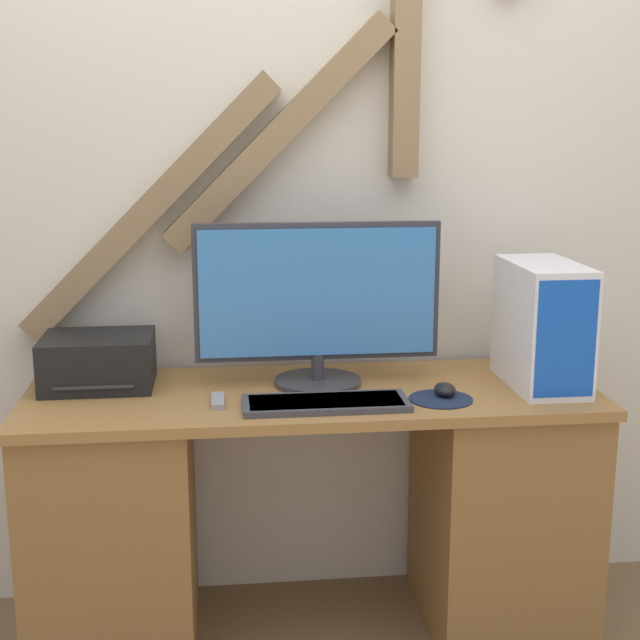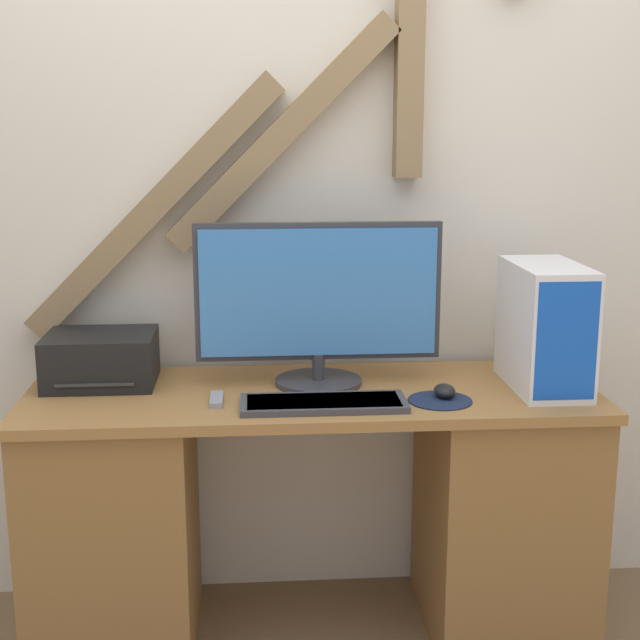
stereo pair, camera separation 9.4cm
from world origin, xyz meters
name	(u,v)px [view 1 (the left image)]	position (x,y,z in m)	size (l,w,h in m)	color
wall_back	(301,180)	(0.00, 0.63, 1.36)	(6.40, 0.13, 2.72)	silver
desk	(312,511)	(0.00, 0.29, 0.40)	(1.65, 0.58, 0.78)	olive
monitor	(317,300)	(0.02, 0.35, 1.03)	(0.72, 0.26, 0.48)	#333338
keyboard	(326,403)	(0.02, 0.14, 0.79)	(0.45, 0.17, 0.02)	#3D3D42
mousepad	(441,399)	(0.35, 0.16, 0.78)	(0.18, 0.18, 0.00)	#19233D
mouse	(445,389)	(0.37, 0.18, 0.80)	(0.06, 0.08, 0.04)	black
computer_tower	(543,325)	(0.68, 0.27, 0.96)	(0.19, 0.37, 0.36)	white
printer	(98,361)	(-0.62, 0.40, 0.85)	(0.32, 0.26, 0.15)	black
remote_control	(218,401)	(-0.27, 0.20, 0.79)	(0.04, 0.12, 0.02)	gray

